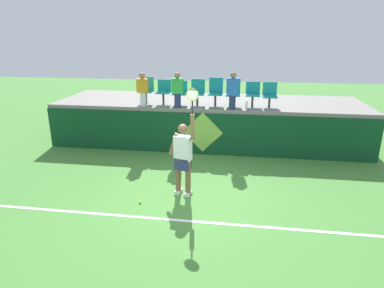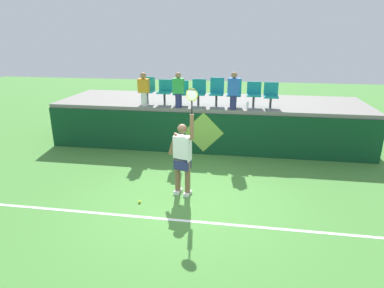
{
  "view_description": "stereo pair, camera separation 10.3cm",
  "coord_description": "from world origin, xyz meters",
  "px_view_note": "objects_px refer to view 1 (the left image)",
  "views": [
    {
      "loc": [
        1.07,
        -6.72,
        3.66
      ],
      "look_at": [
        -0.09,
        1.11,
        0.99
      ],
      "focal_mm": 30.87,
      "sensor_mm": 36.0,
      "label": 1
    },
    {
      "loc": [
        1.17,
        -6.71,
        3.66
      ],
      "look_at": [
        -0.09,
        1.11,
        0.99
      ],
      "focal_mm": 30.87,
      "sensor_mm": 36.0,
      "label": 2
    }
  ],
  "objects_px": {
    "tennis_player": "(183,156)",
    "spectator_0": "(177,89)",
    "stadium_chair_5": "(233,92)",
    "stadium_chair_6": "(253,93)",
    "stadium_chair_7": "(270,94)",
    "spectator_2": "(143,89)",
    "stadium_chair_1": "(164,90)",
    "stadium_chair_2": "(180,91)",
    "spectator_1": "(233,90)",
    "stadium_chair_4": "(216,91)",
    "stadium_chair_3": "(198,91)",
    "water_bottle": "(247,105)",
    "stadium_chair_0": "(146,89)",
    "tennis_ball": "(140,202)"
  },
  "relations": [
    {
      "from": "tennis_player",
      "to": "spectator_0",
      "type": "xyz_separation_m",
      "value": [
        -0.7,
        3.04,
        1.03
      ]
    },
    {
      "from": "tennis_player",
      "to": "stadium_chair_5",
      "type": "bearing_deg",
      "value": 73.97
    },
    {
      "from": "stadium_chair_6",
      "to": "stadium_chair_7",
      "type": "relative_size",
      "value": 1.01
    },
    {
      "from": "spectator_2",
      "to": "stadium_chair_1",
      "type": "bearing_deg",
      "value": 35.67
    },
    {
      "from": "tennis_player",
      "to": "stadium_chair_5",
      "type": "relative_size",
      "value": 2.98
    },
    {
      "from": "stadium_chair_2",
      "to": "spectator_2",
      "type": "relative_size",
      "value": 0.72
    },
    {
      "from": "stadium_chair_6",
      "to": "spectator_1",
      "type": "xyz_separation_m",
      "value": [
        -0.62,
        -0.46,
        0.14
      ]
    },
    {
      "from": "stadium_chair_5",
      "to": "spectator_1",
      "type": "bearing_deg",
      "value": -90.0
    },
    {
      "from": "stadium_chair_4",
      "to": "spectator_1",
      "type": "xyz_separation_m",
      "value": [
        0.55,
        -0.47,
        0.11
      ]
    },
    {
      "from": "spectator_2",
      "to": "stadium_chair_3",
      "type": "bearing_deg",
      "value": 14.0
    },
    {
      "from": "water_bottle",
      "to": "stadium_chair_7",
      "type": "bearing_deg",
      "value": 32.13
    },
    {
      "from": "tennis_player",
      "to": "stadium_chair_0",
      "type": "bearing_deg",
      "value": 117.59
    },
    {
      "from": "stadium_chair_3",
      "to": "spectator_2",
      "type": "distance_m",
      "value": 1.75
    },
    {
      "from": "stadium_chair_3",
      "to": "spectator_2",
      "type": "height_order",
      "value": "spectator_2"
    },
    {
      "from": "stadium_chair_6",
      "to": "spectator_0",
      "type": "bearing_deg",
      "value": -169.11
    },
    {
      "from": "stadium_chair_6",
      "to": "spectator_2",
      "type": "height_order",
      "value": "spectator_2"
    },
    {
      "from": "stadium_chair_2",
      "to": "water_bottle",
      "type": "bearing_deg",
      "value": -11.61
    },
    {
      "from": "stadium_chair_0",
      "to": "stadium_chair_5",
      "type": "height_order",
      "value": "stadium_chair_5"
    },
    {
      "from": "stadium_chair_7",
      "to": "stadium_chair_6",
      "type": "bearing_deg",
      "value": -179.56
    },
    {
      "from": "stadium_chair_2",
      "to": "spectator_1",
      "type": "xyz_separation_m",
      "value": [
        1.7,
        -0.46,
        0.16
      ]
    },
    {
      "from": "spectator_0",
      "to": "stadium_chair_0",
      "type": "bearing_deg",
      "value": 158.09
    },
    {
      "from": "stadium_chair_2",
      "to": "stadium_chair_5",
      "type": "relative_size",
      "value": 0.89
    },
    {
      "from": "stadium_chair_5",
      "to": "spectator_2",
      "type": "relative_size",
      "value": 0.81
    },
    {
      "from": "stadium_chair_5",
      "to": "stadium_chair_6",
      "type": "relative_size",
      "value": 1.1
    },
    {
      "from": "tennis_ball",
      "to": "stadium_chair_6",
      "type": "height_order",
      "value": "stadium_chair_6"
    },
    {
      "from": "stadium_chair_3",
      "to": "stadium_chair_7",
      "type": "xyz_separation_m",
      "value": [
        2.27,
        -0.0,
        -0.03
      ]
    },
    {
      "from": "water_bottle",
      "to": "stadium_chair_7",
      "type": "xyz_separation_m",
      "value": [
        0.7,
        0.44,
        0.29
      ]
    },
    {
      "from": "stadium_chair_5",
      "to": "stadium_chair_1",
      "type": "bearing_deg",
      "value": -179.73
    },
    {
      "from": "stadium_chair_3",
      "to": "spectator_1",
      "type": "height_order",
      "value": "spectator_1"
    },
    {
      "from": "tennis_player",
      "to": "spectator_2",
      "type": "xyz_separation_m",
      "value": [
        -1.82,
        3.07,
        1.02
      ]
    },
    {
      "from": "water_bottle",
      "to": "spectator_0",
      "type": "distance_m",
      "value": 2.18
    },
    {
      "from": "stadium_chair_4",
      "to": "tennis_player",
      "type": "bearing_deg",
      "value": -97.38
    },
    {
      "from": "stadium_chair_6",
      "to": "spectator_0",
      "type": "distance_m",
      "value": 2.37
    },
    {
      "from": "tennis_player",
      "to": "stadium_chair_0",
      "type": "distance_m",
      "value": 4.05
    },
    {
      "from": "tennis_player",
      "to": "stadium_chair_6",
      "type": "bearing_deg",
      "value": 65.05
    },
    {
      "from": "stadium_chair_5",
      "to": "spectator_2",
      "type": "xyz_separation_m",
      "value": [
        -2.83,
        -0.43,
        0.09
      ]
    },
    {
      "from": "tennis_ball",
      "to": "stadium_chair_2",
      "type": "xyz_separation_m",
      "value": [
        0.19,
        4.08,
        1.84
      ]
    },
    {
      "from": "tennis_player",
      "to": "spectator_0",
      "type": "height_order",
      "value": "tennis_player"
    },
    {
      "from": "spectator_1",
      "to": "stadium_chair_3",
      "type": "bearing_deg",
      "value": 157.58
    },
    {
      "from": "stadium_chair_0",
      "to": "stadium_chair_3",
      "type": "xyz_separation_m",
      "value": [
        1.7,
        0.0,
        -0.03
      ]
    },
    {
      "from": "water_bottle",
      "to": "spectator_2",
      "type": "distance_m",
      "value": 3.29
    },
    {
      "from": "stadium_chair_0",
      "to": "spectator_1",
      "type": "xyz_separation_m",
      "value": [
        2.83,
        -0.47,
        0.1
      ]
    },
    {
      "from": "stadium_chair_2",
      "to": "stadium_chair_7",
      "type": "relative_size",
      "value": 0.99
    },
    {
      "from": "stadium_chair_4",
      "to": "spectator_1",
      "type": "relative_size",
      "value": 0.78
    },
    {
      "from": "stadium_chair_4",
      "to": "stadium_chair_3",
      "type": "bearing_deg",
      "value": -179.52
    },
    {
      "from": "stadium_chair_0",
      "to": "spectator_1",
      "type": "distance_m",
      "value": 2.87
    },
    {
      "from": "stadium_chair_2",
      "to": "spectator_1",
      "type": "distance_m",
      "value": 1.77
    },
    {
      "from": "stadium_chair_4",
      "to": "stadium_chair_7",
      "type": "height_order",
      "value": "stadium_chair_4"
    },
    {
      "from": "tennis_ball",
      "to": "stadium_chair_0",
      "type": "relative_size",
      "value": 0.08
    },
    {
      "from": "stadium_chair_2",
      "to": "stadium_chair_5",
      "type": "bearing_deg",
      "value": 0.31
    }
  ]
}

